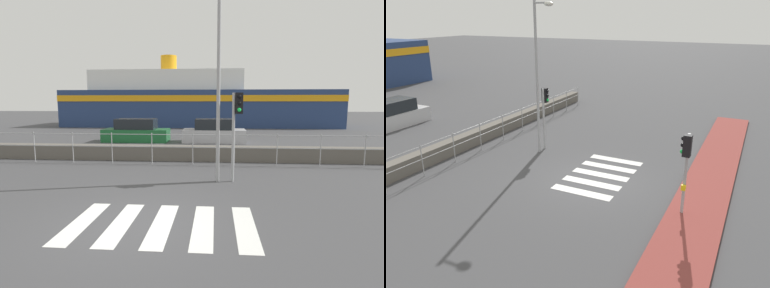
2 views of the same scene
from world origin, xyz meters
The scene contains 9 objects.
ground_plane centered at (0.00, 0.00, 0.00)m, with size 160.00×160.00×0.00m, color #424244.
sidewalk_brick centered at (0.00, -4.10, 0.06)m, with size 24.00×1.80×0.12m.
crosswalk centered at (0.69, 0.00, 0.00)m, with size 4.05×2.40×0.01m.
seawall centered at (0.00, 7.24, 0.34)m, with size 25.42×0.55×0.68m.
harbor_fence centered at (0.00, 6.36, 0.87)m, with size 22.91×0.04×1.35m.
traffic_light_near centered at (-1.27, -3.65, 2.04)m, with size 0.34×0.32×2.82m.
traffic_light_far centered at (2.52, 3.71, 2.17)m, with size 0.34×0.32×2.95m.
streetlamp centered at (1.92, 3.55, 4.16)m, with size 0.32×0.97×6.84m.
parked_car_silver centered at (1.75, 13.68, 0.66)m, with size 4.13×1.78×1.55m.
Camera 2 is at (-12.35, -5.43, 6.24)m, focal length 35.00 mm.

